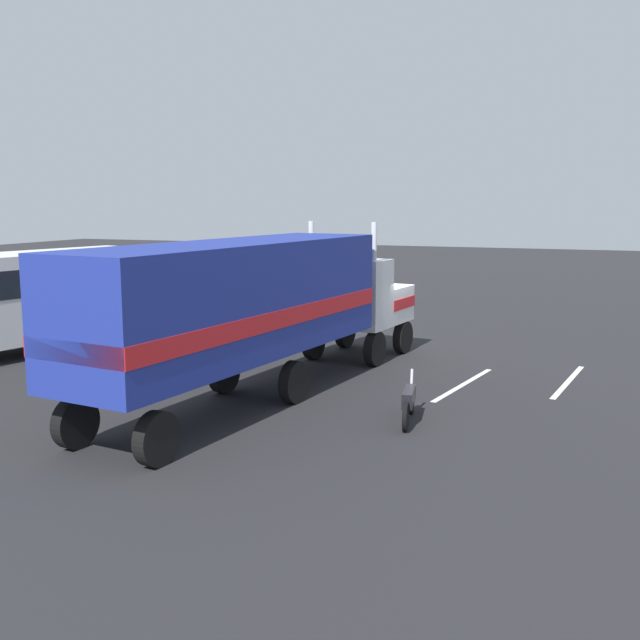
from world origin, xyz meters
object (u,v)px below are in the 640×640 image
(person_bystander, at_px, (245,336))
(parked_bus, at_px, (1,295))
(semi_truck, at_px, (259,302))
(motorcycle, at_px, (409,402))

(person_bystander, distance_m, parked_bus, 8.28)
(semi_truck, distance_m, person_bystander, 4.38)
(person_bystander, relative_size, motorcycle, 0.78)
(semi_truck, height_order, motorcycle, semi_truck)
(semi_truck, xyz_separation_m, parked_bus, (1.53, 10.15, -0.46))
(semi_truck, bearing_deg, motorcycle, -101.15)
(parked_bus, bearing_deg, motorcycle, -99.34)
(semi_truck, distance_m, motorcycle, 4.78)
(motorcycle, bearing_deg, parked_bus, 80.66)
(semi_truck, relative_size, motorcycle, 6.84)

